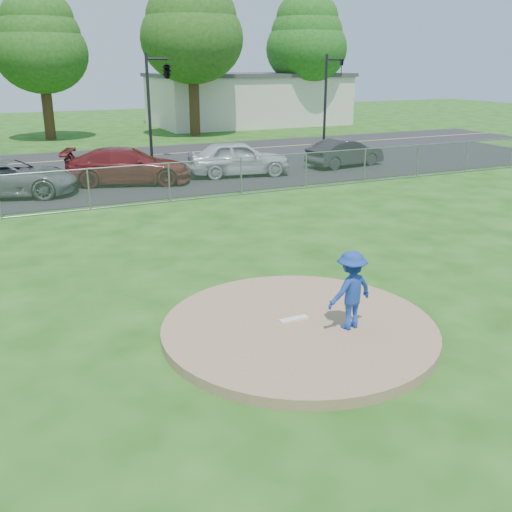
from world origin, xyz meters
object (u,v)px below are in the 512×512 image
Objects in this scene: tree_right at (192,25)px; parked_car_gray at (9,178)px; tree_far_right at (307,38)px; traffic_signal_right at (329,93)px; traffic_signal_center at (165,73)px; commercial_building at (248,99)px; parked_car_charcoal at (345,153)px; tree_center at (40,41)px; parked_car_darkred at (128,166)px; parked_car_pearl at (238,158)px; pitcher at (351,290)px.

parked_car_gray is at bearing -129.66° from tree_right.
traffic_signal_right is at bearing -113.91° from tree_far_right.
traffic_signal_right is at bearing 0.00° from traffic_signal_center.
traffic_signal_center is at bearing -126.94° from commercial_building.
parked_car_gray is (-20.51, -22.30, -1.42)m from commercial_building.
commercial_building is 7.00m from tree_far_right.
tree_far_right reaches higher than parked_car_gray.
tree_right is at bearing 1.04° from parked_car_charcoal.
tree_center is at bearing 4.85° from parked_car_gray.
tree_far_right is 2.56× the size of parked_car_charcoal.
traffic_signal_right is 1.03× the size of parked_car_darkred.
traffic_signal_right is 10.88m from parked_car_pearl.
traffic_signal_right is (-1.76, -16.00, 1.20)m from commercial_building.
parked_car_gray is 0.97× the size of parked_car_darkred.
commercial_building is at bearing 143.13° from tree_far_right.
tree_center is at bearing 112.49° from traffic_signal_center.
tree_right is at bearing -113.57° from pitcher.
commercial_building is 3.92× the size of parked_car_charcoal.
parked_car_darkred is at bearing -118.60° from tree_right.
parked_car_darkred is at bearing -125.61° from commercial_building.
parked_car_charcoal is at bearing -73.35° from parked_car_gray.
commercial_building reaches higher than parked_car_charcoal.
commercial_building is 3.12× the size of parked_car_gray.
tree_far_right reaches higher than traffic_signal_center.
tree_center is 10.27m from tree_right.
tree_center is 1.81× the size of parked_car_darkred.
parked_car_pearl is (6.57, -18.07, -5.64)m from tree_center.
parked_car_darkred is (-3.58, -5.80, -3.81)m from traffic_signal_center.
commercial_building is at bearing -120.95° from pitcher.
parked_car_darkred is (-19.62, -18.80, -6.26)m from tree_far_right.
commercial_building is at bearing -16.85° from parked_car_darkred.
parked_car_gray is at bearing -161.43° from traffic_signal_right.
parked_car_darkred is 5.19m from parked_car_pearl.
tree_center is at bearing -177.27° from tree_far_right.
traffic_signal_right reaches higher than parked_car_darkred.
tree_right reaches higher than traffic_signal_right.
commercial_building is at bearing -15.43° from parked_car_pearl.
parked_car_pearl reaches higher than parked_car_gray.
tree_far_right is at bearing 39.04° from traffic_signal_center.
parked_car_pearl is at bearing -127.11° from tree_far_right.
parked_car_gray reaches higher than parked_car_charcoal.
parked_car_darkred is 11.21m from parked_car_charcoal.
traffic_signal_right is at bearing -48.51° from parked_car_darkred.
tree_center is 35.02m from pitcher.
tree_far_right is 1.92× the size of traffic_signal_right.
parked_car_charcoal is at bearing -79.83° from parked_car_pearl.
traffic_signal_center is 11.25m from parked_car_gray.
commercial_building is 41.44m from pitcher.
parked_car_gray is 1.25× the size of parked_car_charcoal.
tree_right reaches higher than parked_car_charcoal.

